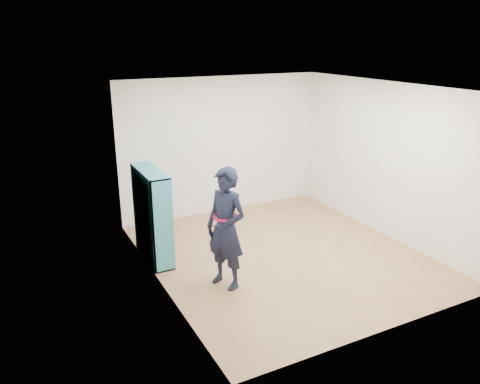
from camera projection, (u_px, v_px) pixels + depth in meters
name	position (u px, v px, depth m)	size (l,w,h in m)	color
floor	(283.00, 255.00, 7.40)	(4.50, 4.50, 0.00)	#946843
ceiling	(288.00, 87.00, 6.57)	(4.50, 4.50, 0.00)	white
wall_left	(156.00, 196.00, 6.12)	(0.02, 4.50, 2.60)	white
wall_right	(387.00, 161.00, 7.85)	(0.02, 4.50, 2.60)	white
wall_back	(222.00, 146.00, 8.88)	(4.00, 0.02, 2.60)	white
wall_front	(397.00, 228.00, 5.08)	(4.00, 0.02, 2.60)	white
bookshelf	(151.00, 217.00, 7.07)	(0.31, 1.06, 1.42)	teal
person	(226.00, 229.00, 6.24)	(0.62, 0.73, 1.69)	black
smartphone	(215.00, 223.00, 6.15)	(0.06, 0.08, 0.13)	silver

